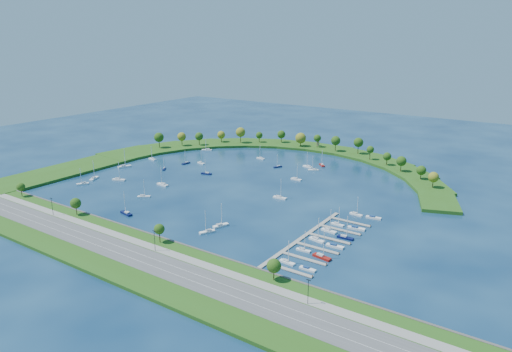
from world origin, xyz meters
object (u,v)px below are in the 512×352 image
Objects in this scene: docked_boat_2 at (303,249)px; docked_boat_4 at (317,239)px; moored_boat_10 at (152,159)px; docked_boat_7 at (345,237)px; moored_boat_7 at (322,165)px; harbor_tower at (318,143)px; moored_boat_11 at (280,197)px; docked_boat_8 at (338,224)px; moored_boat_18 at (296,179)px; moored_boat_12 at (313,170)px; moored_boat_1 at (126,213)px; moored_boat_8 at (83,183)px; moored_boat_13 at (278,166)px; moored_boat_21 at (94,178)px; moored_boat_14 at (206,173)px; docked_boat_1 at (307,269)px; moored_boat_2 at (207,150)px; moored_boat_5 at (207,231)px; moored_boat_9 at (201,163)px; docked_boat_11 at (373,218)px; docked_boat_6 at (329,230)px; moored_boat_3 at (186,163)px; docked_boat_3 at (322,256)px; docked_boat_9 at (356,228)px; moored_boat_19 at (308,166)px; moored_boat_17 at (119,179)px; moored_boat_20 at (144,196)px; moored_boat_6 at (221,225)px; docked_boat_10 at (356,214)px; docked_boat_5 at (335,246)px; moored_boat_15 at (163,184)px; moored_boat_4 at (164,168)px; moored_boat_0 at (261,158)px; docked_boat_0 at (287,262)px.

docked_boat_4 reaches higher than docked_boat_2.
docked_boat_7 reaches higher than moored_boat_10.
moored_boat_7 is 154.21m from docked_boat_2.
harbor_tower is at bearing -119.20° from moored_boat_10.
docked_boat_8 is (48.13, -19.38, -0.07)m from moored_boat_11.
moored_boat_12 is at bearing 94.41° from moored_boat_18.
moored_boat_1 is 1.19× the size of moored_boat_12.
moored_boat_7 reaches higher than moored_boat_8.
moored_boat_21 is (-90.95, -100.26, 0.09)m from moored_boat_13.
docked_boat_1 is (131.14, -88.26, -0.33)m from moored_boat_14.
moored_boat_11 is 64.92m from docked_boat_4.
moored_boat_2 is at bearing 145.79° from moored_boat_11.
moored_boat_10 reaches higher than docked_boat_2.
moored_boat_12 is (-8.79, 134.63, -0.02)m from moored_boat_5.
moored_boat_1 reaches higher than moored_boat_8.
docked_boat_11 is (155.89, -35.35, -0.25)m from moored_boat_9.
moored_boat_3 is at bearing 165.80° from docked_boat_6.
docked_boat_8 is (178.22, 19.75, -0.09)m from moored_boat_21.
docked_boat_3 is 30.95m from docked_boat_6.
moored_boat_3 is 83.03m from moored_boat_8.
moored_boat_5 is 1.06× the size of moored_boat_12.
moored_boat_8 is at bearing -69.88° from moored_boat_5.
moored_boat_10 is 1.24× the size of docked_boat_9.
docked_boat_1 is 0.60× the size of docked_boat_4.
moored_boat_19 is 1.18× the size of docked_boat_2.
moored_boat_17 is 1.45× the size of docked_boat_9.
moored_boat_20 is at bearing -176.36° from docked_boat_9.
moored_boat_17 reaches higher than harbor_tower.
moored_boat_9 is 0.82× the size of docked_boat_3.
moored_boat_6 is at bearing -160.87° from docked_boat_7.
moored_boat_14 is at bearing 53.73° from moored_boat_20.
docked_boat_8 is 19.64m from docked_boat_10.
moored_boat_8 is at bearing 172.96° from docked_boat_1.
moored_boat_7 is 44.32m from moored_boat_18.
docked_boat_5 is at bearing 115.94° from moored_boat_2.
docked_boat_5 is (-0.02, 27.60, 0.09)m from docked_boat_1.
moored_boat_21 is 1.53× the size of docked_boat_5.
moored_boat_6 is 1.10× the size of moored_boat_20.
docked_boat_1 is at bearing -64.06° from harbor_tower.
moored_boat_15 is at bearing -94.62° from moored_boat_21.
moored_boat_9 is 69.65m from moored_boat_17.
moored_boat_18 is at bearing 71.62° from moored_boat_4.
docked_boat_3 is at bearing 138.41° from moored_boat_0.
moored_boat_18 reaches higher than harbor_tower.
moored_boat_2 is 66.40m from moored_boat_4.
docked_boat_7 is (116.68, 39.11, -0.04)m from moored_boat_1.
docked_boat_0 is at bearing -123.89° from moored_boat_21.
docked_boat_0 is (184.52, -95.32, -0.01)m from moored_boat_10.
moored_boat_10 is at bearing -169.98° from moored_boat_18.
moored_boat_9 is 0.80× the size of moored_boat_21.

